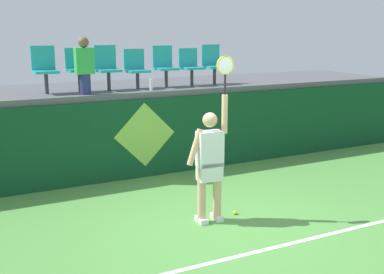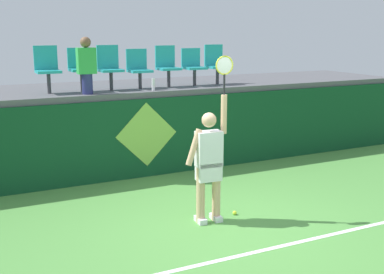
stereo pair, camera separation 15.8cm
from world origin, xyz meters
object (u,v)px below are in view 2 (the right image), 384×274
object	(u,v)px
water_bottle	(153,84)
stadium_chair_4	(167,64)
tennis_ball	(235,213)
spectator_0	(86,65)
stadium_chair_3	(138,67)
stadium_chair_6	(216,63)
stadium_chair_1	(81,67)
stadium_chair_0	(47,67)
tennis_player	(209,161)
stadium_chair_2	(110,66)
stadium_chair_5	(193,65)

from	to	relation	value
water_bottle	stadium_chair_4	xyz separation A→B (m)	(0.52, 0.51, 0.35)
tennis_ball	spectator_0	xyz separation A→B (m)	(-1.55, 2.84, 2.20)
stadium_chair_3	stadium_chair_6	bearing A→B (deg)	0.12
water_bottle	stadium_chair_4	world-z (taller)	stadium_chair_4
water_bottle	stadium_chair_1	bearing A→B (deg)	158.88
spectator_0	stadium_chair_6	bearing A→B (deg)	8.96
stadium_chair_0	stadium_chair_4	world-z (taller)	stadium_chair_0
stadium_chair_1	stadium_chair_6	size ratio (longest dim) A/B	0.98
stadium_chair_1	spectator_0	size ratio (longest dim) A/B	0.80
stadium_chair_0	tennis_ball	bearing A→B (deg)	-56.68
tennis_player	tennis_ball	bearing A→B (deg)	5.93
stadium_chair_1	stadium_chair_4	size ratio (longest dim) A/B	0.98
water_bottle	stadium_chair_0	xyz separation A→B (m)	(-1.94, 0.51, 0.38)
stadium_chair_1	stadium_chair_6	world-z (taller)	stadium_chair_6
stadium_chair_2	tennis_ball	bearing A→B (deg)	-73.81
water_bottle	spectator_0	bearing A→B (deg)	178.26
spectator_0	stadium_chair_4	bearing A→B (deg)	14.46
stadium_chair_5	spectator_0	world-z (taller)	spectator_0
tennis_ball	stadium_chair_4	world-z (taller)	stadium_chair_4
tennis_ball	stadium_chair_5	world-z (taller)	stadium_chair_5
tennis_ball	spectator_0	distance (m)	3.91
spectator_0	stadium_chair_2	bearing A→B (deg)	39.11
tennis_player	stadium_chair_5	distance (m)	3.82
stadium_chair_4	spectator_0	size ratio (longest dim) A/B	0.81
stadium_chair_0	stadium_chair_6	world-z (taller)	stadium_chair_0
tennis_player	stadium_chair_3	distance (m)	3.56
water_bottle	stadium_chair_6	bearing A→B (deg)	16.87
stadium_chair_3	water_bottle	bearing A→B (deg)	-77.17
water_bottle	stadium_chair_0	distance (m)	2.04
water_bottle	stadium_chair_5	xyz separation A→B (m)	(1.13, 0.51, 0.32)
stadium_chair_0	stadium_chair_6	distance (m)	3.64
stadium_chair_1	stadium_chair_6	bearing A→B (deg)	0.15
stadium_chair_1	stadium_chair_5	world-z (taller)	stadium_chair_1
stadium_chair_5	stadium_chair_6	size ratio (longest dim) A/B	0.92
tennis_player	stadium_chair_4	xyz separation A→B (m)	(0.78, 3.37, 1.20)
stadium_chair_3	stadium_chair_6	world-z (taller)	stadium_chair_6
tennis_ball	stadium_chair_2	xyz separation A→B (m)	(-0.96, 3.32, 2.13)
tennis_player	water_bottle	bearing A→B (deg)	84.85
tennis_ball	water_bottle	world-z (taller)	water_bottle
tennis_player	water_bottle	distance (m)	2.99
stadium_chair_5	stadium_chair_6	xyz separation A→B (m)	(0.56, 0.01, 0.03)
tennis_player	stadium_chair_2	distance (m)	3.61
water_bottle	stadium_chair_2	xyz separation A→B (m)	(-0.73, 0.51, 0.36)
stadium_chair_0	stadium_chair_1	world-z (taller)	stadium_chair_0
stadium_chair_5	stadium_chair_2	bearing A→B (deg)	179.76
stadium_chair_5	spectator_0	xyz separation A→B (m)	(-2.44, -0.47, 0.11)
stadium_chair_3	stadium_chair_2	bearing A→B (deg)	179.56
stadium_chair_1	stadium_chair_2	bearing A→B (deg)	0.83
stadium_chair_6	water_bottle	bearing A→B (deg)	-163.13
tennis_player	stadium_chair_3	size ratio (longest dim) A/B	3.13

